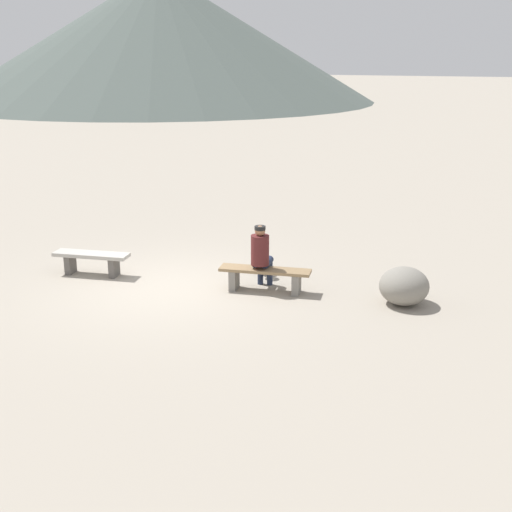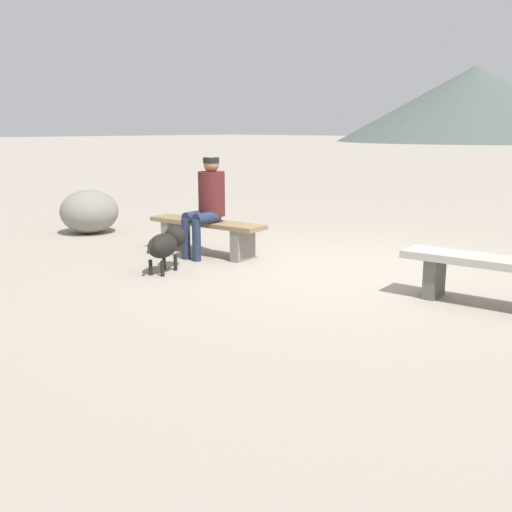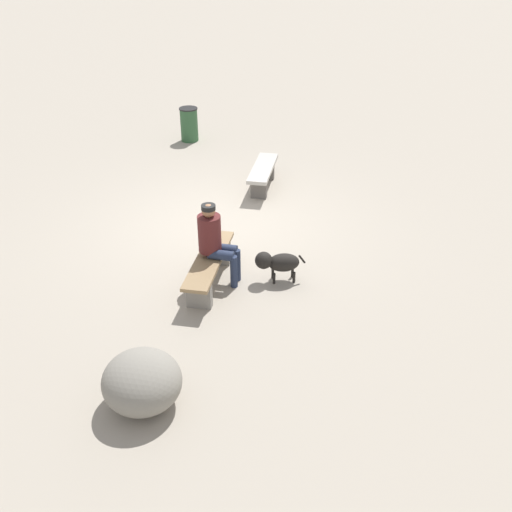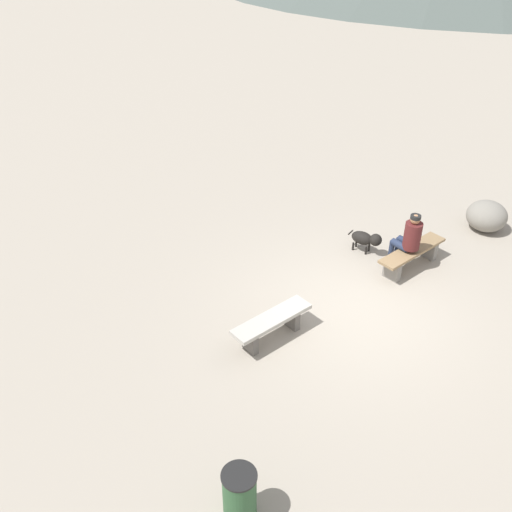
# 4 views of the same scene
# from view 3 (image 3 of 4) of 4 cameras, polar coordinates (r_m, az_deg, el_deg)

# --- Properties ---
(ground) EXTENTS (210.00, 210.00, 0.06)m
(ground) POSITION_cam_3_polar(r_m,az_deg,el_deg) (10.50, -3.40, 2.81)
(ground) COLOR #9E9384
(bench_left) EXTENTS (1.59, 0.54, 0.47)m
(bench_left) POSITION_cam_3_polar(r_m,az_deg,el_deg) (11.86, 0.69, 8.23)
(bench_left) COLOR #605B56
(bench_left) RESTS_ON ground
(bench_right) EXTENTS (1.77, 0.54, 0.45)m
(bench_right) POSITION_cam_3_polar(r_m,az_deg,el_deg) (8.72, -4.63, -0.99)
(bench_right) COLOR gray
(bench_right) RESTS_ON ground
(seated_person) EXTENTS (0.36, 0.62, 1.29)m
(seated_person) POSITION_cam_3_polar(r_m,az_deg,el_deg) (8.56, -4.10, 1.75)
(seated_person) COLOR #511E1E
(seated_person) RESTS_ON ground
(dog) EXTENTS (0.46, 0.74, 0.51)m
(dog) POSITION_cam_3_polar(r_m,az_deg,el_deg) (8.75, 2.11, -0.61)
(dog) COLOR black
(dog) RESTS_ON ground
(trash_bin) EXTENTS (0.45, 0.45, 0.82)m
(trash_bin) POSITION_cam_3_polar(r_m,az_deg,el_deg) (14.63, -6.61, 12.78)
(trash_bin) COLOR #2D5633
(trash_bin) RESTS_ON ground
(boulder) EXTENTS (1.07, 1.08, 0.69)m
(boulder) POSITION_cam_3_polar(r_m,az_deg,el_deg) (6.78, -11.18, -12.06)
(boulder) COLOR gray
(boulder) RESTS_ON ground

